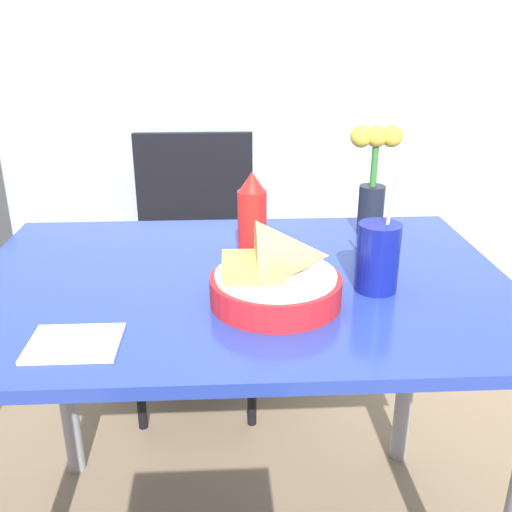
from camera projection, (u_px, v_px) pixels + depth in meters
wall_window at (230, 4)px, 1.84m from camera, size 7.00×0.06×2.60m
dining_table at (240, 327)px, 1.20m from camera, size 1.10×0.75×0.76m
chair_far_window at (196, 246)px, 1.95m from camera, size 0.40×0.40×0.90m
food_basket at (281, 275)px, 1.03m from camera, size 0.24×0.24×0.16m
ketchup_bottle at (252, 220)px, 1.20m from camera, size 0.06×0.06×0.20m
drink_cup at (378, 259)px, 1.08m from camera, size 0.08×0.08×0.24m
flower_vase at (373, 176)px, 1.36m from camera, size 0.12×0.06×0.26m
napkin at (74, 343)px, 0.91m from camera, size 0.15×0.12×0.01m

